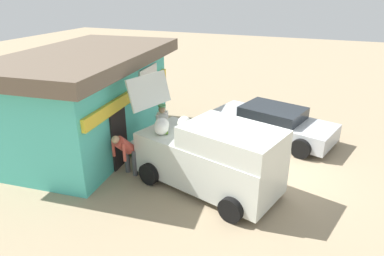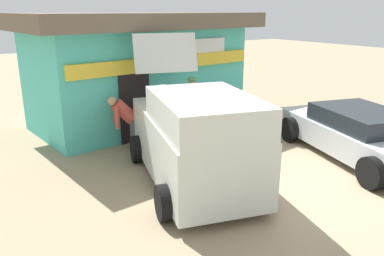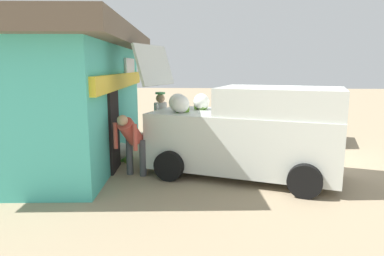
{
  "view_description": "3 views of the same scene",
  "coord_description": "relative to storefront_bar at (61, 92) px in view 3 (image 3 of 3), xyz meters",
  "views": [
    {
      "loc": [
        -9.44,
        -1.33,
        5.3
      ],
      "look_at": [
        -0.43,
        2.22,
        1.22
      ],
      "focal_mm": 31.77,
      "sensor_mm": 36.0,
      "label": 1
    },
    {
      "loc": [
        -5.68,
        -4.82,
        3.43
      ],
      "look_at": [
        -0.73,
        2.52,
        0.71
      ],
      "focal_mm": 35.97,
      "sensor_mm": 36.0,
      "label": 2
    },
    {
      "loc": [
        -8.93,
        1.92,
        2.39
      ],
      "look_at": [
        -0.07,
        2.56,
        0.79
      ],
      "focal_mm": 31.8,
      "sensor_mm": 36.0,
      "label": 3
    }
  ],
  "objects": [
    {
      "name": "paint_bucket",
      "position": [
        2.46,
        -2.9,
        -1.55
      ],
      "size": [
        0.28,
        0.28,
        0.41
      ],
      "primitive_type": "cylinder",
      "color": "blue",
      "rests_on": "ground_plane"
    },
    {
      "name": "unloaded_banana_pile",
      "position": [
        -0.19,
        -1.47,
        -1.54
      ],
      "size": [
        0.92,
        0.89,
        0.48
      ],
      "color": "silver",
      "rests_on": "ground_plane"
    },
    {
      "name": "customer_bending",
      "position": [
        -1.48,
        -2.18,
        -0.9
      ],
      "size": [
        0.74,
        0.63,
        1.42
      ],
      "color": "#4C4C51",
      "rests_on": "ground_plane"
    },
    {
      "name": "vendor_standing",
      "position": [
        0.3,
        -2.53,
        -0.76
      ],
      "size": [
        0.55,
        0.42,
        1.74
      ],
      "color": "#726047",
      "rests_on": "ground_plane"
    },
    {
      "name": "parked_sedan",
      "position": [
        2.99,
        -5.72,
        -1.18
      ],
      "size": [
        3.13,
        4.8,
        1.19
      ],
      "color": "#B2B7BC",
      "rests_on": "ground_plane"
    },
    {
      "name": "delivery_van",
      "position": [
        -1.14,
        -4.7,
        -0.78
      ],
      "size": [
        2.96,
        4.61,
        2.9
      ],
      "color": "silver",
      "rests_on": "ground_plane"
    },
    {
      "name": "storefront_bar",
      "position": [
        0.0,
        0.0,
        0.0
      ],
      "size": [
        7.35,
        4.59,
        3.35
      ],
      "color": "#4CC6B7",
      "rests_on": "ground_plane"
    },
    {
      "name": "ground_plane",
      "position": [
        0.42,
        -5.92,
        -1.76
      ],
      "size": [
        60.0,
        60.0,
        0.0
      ],
      "primitive_type": "plane",
      "color": "#9E896B"
    }
  ]
}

